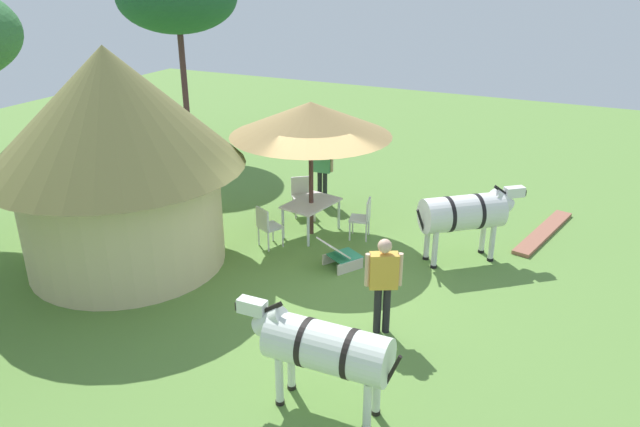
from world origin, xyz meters
The scene contains 13 objects.
ground_plane centered at (0.00, 0.00, 0.00)m, with size 36.00×36.00×0.00m, color #5E893D.
thatched_hut centered at (-1.21, 3.79, 2.39)m, with size 4.84×4.84×4.27m.
shade_umbrella centered at (1.61, 1.09, 2.60)m, with size 3.41×3.41×2.96m.
patio_dining_table centered at (1.61, 1.09, 0.65)m, with size 1.39×1.03×0.74m.
patio_chair_near_hut centered at (2.52, 1.81, 0.52)m, with size 0.60×0.61×0.90m.
patio_chair_near_lawn centered at (0.57, 1.62, 0.52)m, with size 0.57×0.58×0.90m.
patio_chair_west_end centered at (1.87, -0.04, 0.52)m, with size 0.52×0.51×0.90m.
guest_beside_umbrella centered at (3.46, 1.70, 0.95)m, with size 0.23×0.57×1.58m.
standing_watcher centered at (-1.38, -1.66, 1.01)m, with size 0.39×0.54×1.67m.
striped_lounge_chair centered at (0.40, -0.14, 0.26)m, with size 0.95×0.86×0.67m.
zebra_nearest_camera centered at (-3.45, -1.58, 0.98)m, with size 0.68×2.36×1.51m.
zebra_by_umbrella centered at (1.76, -2.22, 1.02)m, with size 1.69×1.92×1.56m.
brick_patio_kerb centered at (3.80, -3.59, 0.04)m, with size 2.80×0.36×0.08m, color #9A5E49.
Camera 1 is at (-9.45, -4.39, 5.66)m, focal length 34.11 mm.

